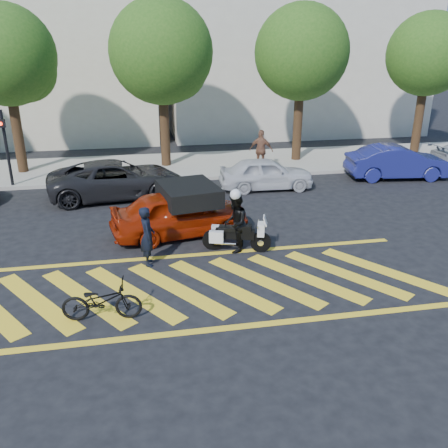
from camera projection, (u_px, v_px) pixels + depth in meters
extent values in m
plane|color=black|center=(202.00, 287.00, 11.80)|extent=(90.00, 90.00, 0.00)
cube|color=#9E998E|center=(166.00, 166.00, 22.76)|extent=(60.00, 5.00, 0.15)
cube|color=yellow|center=(37.00, 302.00, 11.13)|extent=(2.43, 3.21, 0.01)
cube|color=yellow|center=(86.00, 297.00, 11.32)|extent=(2.43, 3.21, 0.01)
cube|color=yellow|center=(132.00, 293.00, 11.51)|extent=(2.43, 3.21, 0.01)
cube|color=yellow|center=(178.00, 289.00, 11.69)|extent=(2.43, 3.21, 0.01)
cube|color=yellow|center=(221.00, 285.00, 11.88)|extent=(2.43, 3.21, 0.01)
cube|color=yellow|center=(264.00, 281.00, 12.07)|extent=(2.43, 3.21, 0.01)
cube|color=yellow|center=(305.00, 277.00, 12.26)|extent=(2.43, 3.21, 0.01)
cube|color=yellow|center=(345.00, 274.00, 12.45)|extent=(2.43, 3.21, 0.01)
cube|color=yellow|center=(383.00, 270.00, 12.64)|extent=(2.43, 3.21, 0.01)
cube|color=yellow|center=(214.00, 329.00, 10.06)|extent=(12.00, 0.20, 0.01)
cube|color=yellow|center=(192.00, 255.00, 13.54)|extent=(12.00, 0.20, 0.01)
cube|color=beige|center=(15.00, 54.00, 27.85)|extent=(16.00, 8.00, 10.00)
cube|color=beige|center=(292.00, 44.00, 30.59)|extent=(16.00, 8.00, 11.00)
cylinder|color=black|center=(17.00, 131.00, 20.95)|extent=(0.44, 0.44, 4.00)
sphere|color=#275717|center=(5.00, 55.00, 19.80)|extent=(4.20, 4.20, 4.20)
sphere|color=#275717|center=(24.00, 70.00, 20.41)|extent=(2.73, 2.73, 2.73)
cylinder|color=black|center=(165.00, 126.00, 22.07)|extent=(0.44, 0.44, 4.00)
sphere|color=#275717|center=(161.00, 52.00, 20.88)|extent=(4.60, 4.60, 4.60)
sphere|color=#275717|center=(175.00, 68.00, 21.51)|extent=(2.99, 2.99, 2.99)
cylinder|color=black|center=(298.00, 122.00, 23.18)|extent=(0.44, 0.44, 4.00)
sphere|color=#275717|center=(302.00, 52.00, 22.02)|extent=(4.40, 4.40, 4.40)
sphere|color=#275717|center=(311.00, 67.00, 22.64)|extent=(2.86, 2.86, 2.86)
cylinder|color=black|center=(419.00, 118.00, 24.30)|extent=(0.44, 0.44, 4.00)
sphere|color=#275717|center=(428.00, 54.00, 23.18)|extent=(4.00, 4.00, 4.00)
sphere|color=#275717|center=(434.00, 67.00, 23.77)|extent=(2.60, 2.60, 2.60)
cylinder|color=black|center=(7.00, 150.00, 19.08)|extent=(0.12, 0.12, 3.20)
cube|color=black|center=(1.00, 123.00, 18.50)|extent=(0.28, 0.18, 0.32)
sphere|color=#FF260C|center=(1.00, 124.00, 18.40)|extent=(0.14, 0.14, 0.14)
imported|color=black|center=(147.00, 236.00, 12.70)|extent=(0.42, 0.62, 1.66)
imported|color=black|center=(102.00, 301.00, 10.28)|extent=(1.78, 0.77, 0.91)
cylinder|color=black|center=(213.00, 240.00, 13.82)|extent=(0.60, 0.30, 0.59)
cylinder|color=silver|center=(213.00, 240.00, 13.82)|extent=(0.21, 0.19, 0.18)
cylinder|color=black|center=(261.00, 242.00, 13.66)|extent=(0.60, 0.30, 0.59)
cylinder|color=silver|center=(261.00, 242.00, 13.66)|extent=(0.21, 0.19, 0.18)
cube|color=black|center=(235.00, 234.00, 13.67)|extent=(1.14, 0.56, 0.27)
cube|color=black|center=(244.00, 228.00, 13.57)|extent=(0.47, 0.38, 0.20)
cube|color=black|center=(227.00, 228.00, 13.63)|extent=(0.56, 0.44, 0.11)
cube|color=silver|center=(261.00, 229.00, 13.52)|extent=(0.30, 0.42, 0.36)
cube|color=silver|center=(218.00, 231.00, 13.95)|extent=(0.43, 0.28, 0.34)
cube|color=silver|center=(216.00, 237.00, 13.52)|extent=(0.43, 0.28, 0.34)
imported|color=black|center=(235.00, 223.00, 13.53)|extent=(0.87, 0.99, 1.72)
imported|color=#951E06|center=(180.00, 213.00, 14.71)|extent=(4.49, 2.46, 1.45)
imported|color=black|center=(117.00, 179.00, 18.31)|extent=(5.38, 2.90, 1.43)
imported|color=silver|center=(266.00, 173.00, 19.36)|extent=(3.88, 1.70, 1.30)
imported|color=navy|center=(398.00, 162.00, 20.82)|extent=(4.57, 2.05, 1.45)
imported|color=brown|center=(261.00, 150.00, 21.54)|extent=(1.16, 0.90, 1.83)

